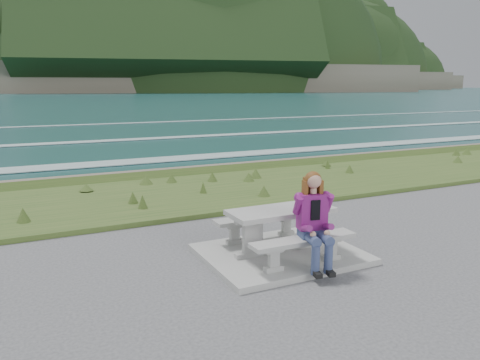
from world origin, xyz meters
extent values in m
cube|color=gray|center=(0.00, 0.00, 0.05)|extent=(2.60, 2.10, 0.10)
cube|color=gray|center=(-0.54, 0.00, 0.14)|extent=(0.62, 0.12, 0.08)
cube|color=gray|center=(-0.54, 0.00, 0.44)|extent=(0.34, 0.09, 0.51)
cube|color=gray|center=(-0.54, 0.00, 0.73)|extent=(0.62, 0.12, 0.08)
cube|color=gray|center=(0.54, 0.00, 0.14)|extent=(0.62, 0.12, 0.08)
cube|color=gray|center=(0.54, 0.00, 0.44)|extent=(0.34, 0.09, 0.51)
cube|color=gray|center=(0.54, 0.00, 0.73)|extent=(0.62, 0.12, 0.08)
cube|color=gray|center=(0.00, 0.00, 0.81)|extent=(1.80, 0.75, 0.08)
cube|color=gray|center=(-0.54, -0.70, 0.14)|extent=(0.30, 0.12, 0.08)
cube|color=gray|center=(-0.54, -0.70, 0.29)|extent=(0.17, 0.09, 0.22)
cube|color=gray|center=(-0.54, -0.70, 0.44)|extent=(0.30, 0.12, 0.08)
cube|color=gray|center=(0.54, -0.70, 0.14)|extent=(0.30, 0.12, 0.08)
cube|color=gray|center=(0.54, -0.70, 0.29)|extent=(0.17, 0.09, 0.22)
cube|color=gray|center=(0.54, -0.70, 0.44)|extent=(0.30, 0.12, 0.08)
cube|color=gray|center=(0.00, -0.70, 0.52)|extent=(1.80, 0.35, 0.07)
cube|color=gray|center=(-0.54, 0.70, 0.14)|extent=(0.30, 0.12, 0.08)
cube|color=gray|center=(-0.54, 0.70, 0.29)|extent=(0.17, 0.09, 0.22)
cube|color=gray|center=(-0.54, 0.70, 0.44)|extent=(0.30, 0.12, 0.08)
cube|color=gray|center=(0.54, 0.70, 0.14)|extent=(0.30, 0.12, 0.08)
cube|color=gray|center=(0.54, 0.70, 0.29)|extent=(0.17, 0.09, 0.22)
cube|color=gray|center=(0.54, 0.70, 0.44)|extent=(0.30, 0.12, 0.08)
cube|color=gray|center=(0.00, 0.70, 0.52)|extent=(1.80, 0.35, 0.07)
cube|color=#30511E|center=(0.00, 5.00, 0.00)|extent=(160.00, 4.50, 0.22)
cube|color=brown|center=(0.00, 7.90, 0.00)|extent=(160.00, 0.80, 2.20)
plane|color=#1C4D4F|center=(0.00, 430.00, -1.80)|extent=(1600.00, 1600.00, 0.00)
cube|color=silver|center=(0.00, 14.00, -1.74)|extent=(220.00, 3.00, 0.06)
cube|color=silver|center=(0.00, 22.00, -1.74)|extent=(220.00, 2.00, 0.06)
cube|color=silver|center=(0.00, 34.00, -1.74)|extent=(220.00, 1.40, 0.06)
cube|color=silver|center=(0.00, 52.00, -1.74)|extent=(220.00, 1.00, 0.06)
cube|color=brown|center=(130.00, 330.00, 7.20)|extent=(296.14, 193.70, 18.00)
ellipsoid|color=black|center=(130.00, 330.00, 10.20)|extent=(311.77, 210.10, 221.76)
cube|color=brown|center=(320.00, 420.00, 7.20)|extent=(224.66, 148.06, 18.00)
ellipsoid|color=black|center=(320.00, 420.00, 10.20)|extent=(236.23, 161.33, 169.58)
cube|color=brown|center=(480.00, 520.00, 7.20)|extent=(197.87, 126.05, 18.00)
ellipsoid|color=black|center=(480.00, 520.00, 10.20)|extent=(207.79, 137.80, 123.92)
cube|color=navy|center=(0.10, -0.92, 0.39)|extent=(0.55, 0.82, 0.58)
cube|color=#7C186D|center=(0.15, -0.68, 0.96)|extent=(0.48, 0.34, 0.57)
sphere|color=tan|center=(0.15, -0.70, 1.45)|extent=(0.24, 0.24, 0.24)
sphere|color=brown|center=(0.15, -0.67, 1.46)|extent=(0.26, 0.26, 0.26)
camera|label=1|loc=(-3.95, -6.53, 2.89)|focal=35.00mm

